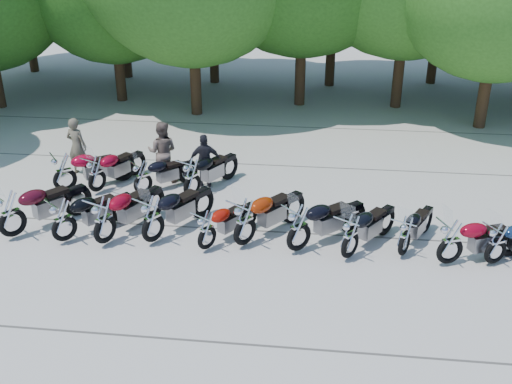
# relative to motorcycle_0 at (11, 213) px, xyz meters

# --- Properties ---
(ground) EXTENTS (90.00, 90.00, 0.00)m
(ground) POSITION_rel_motorcycle_0_xyz_m (5.96, -0.41, -0.71)
(ground) COLOR #9A938B
(ground) RESTS_ON ground
(motorcycle_0) EXTENTS (2.13, 2.48, 1.43)m
(motorcycle_0) POSITION_rel_motorcycle_0_xyz_m (0.00, 0.00, 0.00)
(motorcycle_0) COLOR #3A0712
(motorcycle_0) RESTS_ON ground
(motorcycle_1) EXTENTS (2.03, 2.25, 1.32)m
(motorcycle_1) POSITION_rel_motorcycle_0_xyz_m (1.37, -0.06, -0.06)
(motorcycle_1) COLOR black
(motorcycle_1) RESTS_ON ground
(motorcycle_2) EXTENTS (1.74, 2.59, 1.41)m
(motorcycle_2) POSITION_rel_motorcycle_0_xyz_m (2.39, -0.05, -0.01)
(motorcycle_2) COLOR maroon
(motorcycle_2) RESTS_ON ground
(motorcycle_3) EXTENTS (1.92, 2.52, 1.40)m
(motorcycle_3) POSITION_rel_motorcycle_0_xyz_m (3.54, 0.15, -0.01)
(motorcycle_3) COLOR black
(motorcycle_3) RESTS_ON ground
(motorcycle_4) EXTENTS (1.66, 2.07, 1.17)m
(motorcycle_4) POSITION_rel_motorcycle_0_xyz_m (4.91, -0.04, -0.13)
(motorcycle_4) COLOR #8D0E05
(motorcycle_4) RESTS_ON ground
(motorcycle_5) EXTENTS (2.11, 2.46, 1.41)m
(motorcycle_5) POSITION_rel_motorcycle_0_xyz_m (5.79, 0.25, -0.01)
(motorcycle_5) COLOR maroon
(motorcycle_5) RESTS_ON ground
(motorcycle_6) EXTENTS (2.32, 2.21, 1.39)m
(motorcycle_6) POSITION_rel_motorcycle_0_xyz_m (7.10, 0.12, -0.02)
(motorcycle_6) COLOR black
(motorcycle_6) RESTS_ON ground
(motorcycle_7) EXTENTS (1.86, 2.27, 1.29)m
(motorcycle_7) POSITION_rel_motorcycle_0_xyz_m (8.30, -0.06, -0.07)
(motorcycle_7) COLOR black
(motorcycle_7) RESTS_ON ground
(motorcycle_8) EXTENTS (1.49, 2.10, 1.15)m
(motorcycle_8) POSITION_rel_motorcycle_0_xyz_m (9.58, 0.22, -0.14)
(motorcycle_8) COLOR black
(motorcycle_8) RESTS_ON ground
(motorcycle_9) EXTENTS (2.40, 1.51, 1.30)m
(motorcycle_9) POSITION_rel_motorcycle_0_xyz_m (10.57, -0.08, -0.06)
(motorcycle_9) COLOR maroon
(motorcycle_9) RESTS_ON ground
(motorcycle_10) EXTENTS (2.15, 1.59, 1.19)m
(motorcycle_10) POSITION_rel_motorcycle_0_xyz_m (11.62, 0.06, -0.12)
(motorcycle_10) COLOR #0E203E
(motorcycle_10) RESTS_ON ground
(motorcycle_11) EXTENTS (2.36, 2.04, 1.36)m
(motorcycle_11) POSITION_rel_motorcycle_0_xyz_m (0.18, 2.78, -0.03)
(motorcycle_11) COLOR maroon
(motorcycle_11) RESTS_ON ground
(motorcycle_12) EXTENTS (1.62, 2.33, 1.28)m
(motorcycle_12) POSITION_rel_motorcycle_0_xyz_m (1.12, 2.86, -0.08)
(motorcycle_12) COLOR maroon
(motorcycle_12) RESTS_ON ground
(motorcycle_13) EXTENTS (1.93, 1.88, 1.17)m
(motorcycle_13) POSITION_rel_motorcycle_0_xyz_m (2.47, 2.89, -0.13)
(motorcycle_13) COLOR black
(motorcycle_13) RESTS_ON ground
(motorcycle_14) EXTENTS (1.78, 2.43, 1.34)m
(motorcycle_14) POSITION_rel_motorcycle_0_xyz_m (3.93, 2.83, -0.04)
(motorcycle_14) COLOR black
(motorcycle_14) RESTS_ON ground
(rider_0) EXTENTS (0.75, 0.58, 1.82)m
(rider_0) POSITION_rel_motorcycle_0_xyz_m (0.03, 4.22, 0.20)
(rider_0) COLOR brown
(rider_0) RESTS_ON ground
(rider_1) EXTENTS (0.92, 0.72, 1.87)m
(rider_1) POSITION_rel_motorcycle_0_xyz_m (2.80, 3.99, 0.22)
(rider_1) COLOR brown
(rider_1) RESTS_ON ground
(rider_2) EXTENTS (1.03, 0.64, 1.63)m
(rider_2) POSITION_rel_motorcycle_0_xyz_m (4.15, 3.69, 0.10)
(rider_2) COLOR black
(rider_2) RESTS_ON ground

